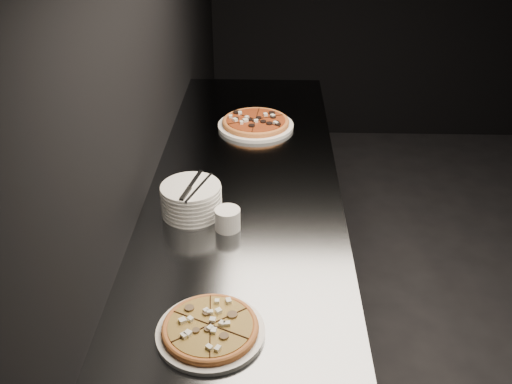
{
  "coord_description": "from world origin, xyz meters",
  "views": [
    {
      "loc": [
        -2.03,
        -1.92,
        2.04
      ],
      "look_at": [
        -2.08,
        -0.2,
        1.02
      ],
      "focal_mm": 40.0,
      "sensor_mm": 36.0,
      "label": 1
    }
  ],
  "objects_px": {
    "pizza_tomato": "(256,123)",
    "ramekin": "(228,219)",
    "pizza_mushroom": "(210,329)",
    "plate_stack": "(191,199)",
    "cutlery": "(192,188)",
    "counter": "(246,279)"
  },
  "relations": [
    {
      "from": "counter",
      "to": "cutlery",
      "type": "relative_size",
      "value": 11.19
    },
    {
      "from": "counter",
      "to": "plate_stack",
      "type": "xyz_separation_m",
      "value": [
        -0.18,
        -0.19,
        0.52
      ]
    },
    {
      "from": "pizza_mushroom",
      "to": "cutlery",
      "type": "bearing_deg",
      "value": 101.41
    },
    {
      "from": "counter",
      "to": "pizza_mushroom",
      "type": "distance_m",
      "value": 0.93
    },
    {
      "from": "pizza_tomato",
      "to": "ramekin",
      "type": "xyz_separation_m",
      "value": [
        -0.07,
        -0.85,
        0.02
      ]
    },
    {
      "from": "plate_stack",
      "to": "pizza_tomato",
      "type": "bearing_deg",
      "value": 74.6
    },
    {
      "from": "counter",
      "to": "plate_stack",
      "type": "distance_m",
      "value": 0.58
    },
    {
      "from": "pizza_tomato",
      "to": "cutlery",
      "type": "relative_size",
      "value": 1.93
    },
    {
      "from": "pizza_tomato",
      "to": "ramekin",
      "type": "distance_m",
      "value": 0.85
    },
    {
      "from": "pizza_tomato",
      "to": "cutlery",
      "type": "height_order",
      "value": "cutlery"
    },
    {
      "from": "counter",
      "to": "ramekin",
      "type": "bearing_deg",
      "value": -98.85
    },
    {
      "from": "plate_stack",
      "to": "cutlery",
      "type": "height_order",
      "value": "cutlery"
    },
    {
      "from": "counter",
      "to": "pizza_mushroom",
      "type": "xyz_separation_m",
      "value": [
        -0.05,
        -0.79,
        0.48
      ]
    },
    {
      "from": "plate_stack",
      "to": "cutlery",
      "type": "relative_size",
      "value": 0.98
    },
    {
      "from": "pizza_tomato",
      "to": "counter",
      "type": "bearing_deg",
      "value": -92.6
    },
    {
      "from": "pizza_tomato",
      "to": "ramekin",
      "type": "bearing_deg",
      "value": -94.74
    },
    {
      "from": "pizza_mushroom",
      "to": "ramekin",
      "type": "xyz_separation_m",
      "value": [
        0.01,
        0.5,
        0.02
      ]
    },
    {
      "from": "pizza_mushroom",
      "to": "counter",
      "type": "bearing_deg",
      "value": 86.05
    },
    {
      "from": "pizza_tomato",
      "to": "cutlery",
      "type": "xyz_separation_m",
      "value": [
        -0.2,
        -0.77,
        0.09
      ]
    },
    {
      "from": "pizza_mushroom",
      "to": "pizza_tomato",
      "type": "distance_m",
      "value": 1.35
    },
    {
      "from": "pizza_mushroom",
      "to": "pizza_tomato",
      "type": "height_order",
      "value": "pizza_tomato"
    },
    {
      "from": "counter",
      "to": "plate_stack",
      "type": "bearing_deg",
      "value": -133.45
    }
  ]
}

